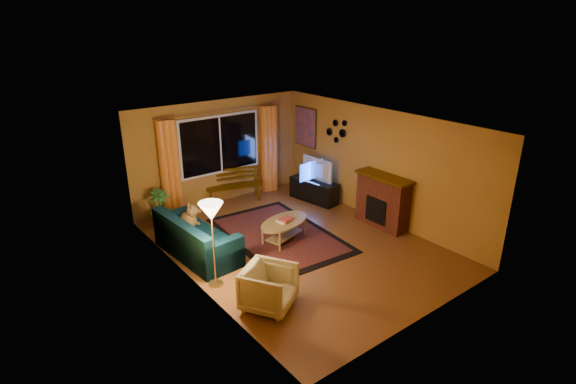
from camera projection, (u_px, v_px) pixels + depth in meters
floor at (297, 245)px, 9.03m from camera, size 4.50×6.00×0.02m
ceiling at (298, 122)px, 8.12m from camera, size 4.50×6.00×0.02m
wall_back at (220, 152)px, 10.80m from camera, size 4.50×0.02×2.50m
wall_left at (189, 216)px, 7.29m from camera, size 0.02×6.00×2.50m
wall_right at (378, 165)px, 9.86m from camera, size 0.02×6.00×2.50m
window at (220, 144)px, 10.68m from camera, size 2.00×0.02×1.30m
curtain_rod at (219, 111)px, 10.36m from camera, size 3.20×0.03×0.03m
curtain_left at (169, 169)px, 9.99m from camera, size 0.36×0.36×2.24m
curtain_right at (268, 149)px, 11.52m from camera, size 0.36×0.36×2.24m
bench at (234, 194)px, 11.10m from camera, size 1.40×0.79×0.40m
potted_plant at (160, 208)px, 9.73m from camera, size 0.55×0.55×0.83m
sofa at (197, 236)px, 8.52m from camera, size 0.97×1.99×0.78m
dog at (188, 217)px, 8.78m from camera, size 0.38×0.48×0.48m
armchair at (269, 286)px, 6.96m from camera, size 1.00×0.98×0.77m
floor_lamp at (213, 245)px, 7.42m from camera, size 0.30×0.30×1.52m
rug at (279, 235)px, 9.42m from camera, size 2.18×3.23×0.02m
coffee_table at (284, 231)px, 9.12m from camera, size 1.49×1.49×0.44m
tv_console at (314, 190)px, 11.14m from camera, size 0.62×1.33×0.53m
television at (314, 170)px, 10.94m from camera, size 0.21×0.97×0.55m
fireplace at (383, 202)px, 9.70m from camera, size 0.40×1.20×1.10m
mirror_cluster at (336, 130)px, 10.59m from camera, size 0.06×0.60×0.56m
painting at (306, 127)px, 11.50m from camera, size 0.04×0.76×0.96m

